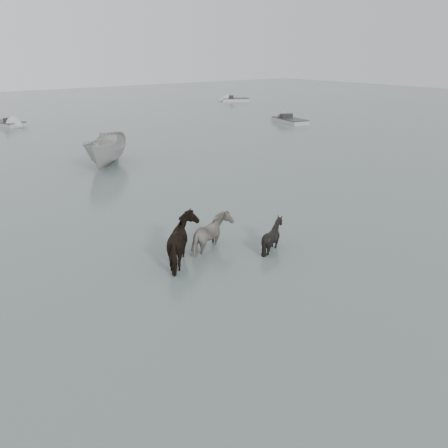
{
  "coord_description": "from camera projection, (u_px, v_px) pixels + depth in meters",
  "views": [
    {
      "loc": [
        -9.03,
        -9.24,
        6.08
      ],
      "look_at": [
        -1.25,
        0.89,
        1.0
      ],
      "focal_mm": 35.0,
      "sensor_mm": 36.0,
      "label": 1
    }
  ],
  "objects": [
    {
      "name": "skiff_port",
      "position": [
        290.0,
        119.0,
        39.51
      ],
      "size": [
        2.51,
        5.29,
        0.75
      ],
      "primitive_type": null,
      "rotation": [
        0.0,
        0.0,
        1.39
      ],
      "color": "#A5A8A5",
      "rests_on": "ground"
    },
    {
      "name": "ground",
      "position": [
        271.0,
        252.0,
        14.17
      ],
      "size": [
        140.0,
        140.0,
        0.0
      ],
      "primitive_type": "plane",
      "color": "#4C5A55",
      "rests_on": "ground"
    },
    {
      "name": "skiff_star",
      "position": [
        236.0,
        98.0,
        56.52
      ],
      "size": [
        4.77,
        3.92,
        0.75
      ],
      "primitive_type": null,
      "rotation": [
        0.0,
        0.0,
        2.55
      ],
      "color": "beige",
      "rests_on": "ground"
    },
    {
      "name": "skiff_mid",
      "position": [
        8.0,
        121.0,
        37.92
      ],
      "size": [
        2.88,
        4.82,
        0.75
      ],
      "primitive_type": null,
      "rotation": [
        0.0,
        0.0,
        -1.27
      ],
      "color": "#A3A5A3",
      "rests_on": "ground"
    },
    {
      "name": "pony_dark",
      "position": [
        185.0,
        237.0,
        13.2
      ],
      "size": [
        1.8,
        1.97,
        1.68
      ],
      "primitive_type": "imported",
      "rotation": [
        0.0,
        0.0,
        1.32
      ],
      "color": "black",
      "rests_on": "ground"
    },
    {
      "name": "pony_black",
      "position": [
        273.0,
        231.0,
        14.17
      ],
      "size": [
        1.42,
        1.33,
        1.27
      ],
      "primitive_type": "imported",
      "rotation": [
        0.0,
        0.0,
        1.25
      ],
      "color": "black",
      "rests_on": "ground"
    },
    {
      "name": "pony_pinto",
      "position": [
        211.0,
        227.0,
        14.15
      ],
      "size": [
        1.94,
        1.45,
        1.49
      ],
      "primitive_type": "imported",
      "rotation": [
        0.0,
        0.0,
        1.99
      ],
      "color": "black",
      "rests_on": "ground"
    },
    {
      "name": "boat_small",
      "position": [
        107.0,
        149.0,
        24.6
      ],
      "size": [
        4.42,
        4.81,
        1.84
      ],
      "primitive_type": "imported",
      "rotation": [
        0.0,
        0.0,
        -0.69
      ],
      "color": "#A5A6A2",
      "rests_on": "ground"
    }
  ]
}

